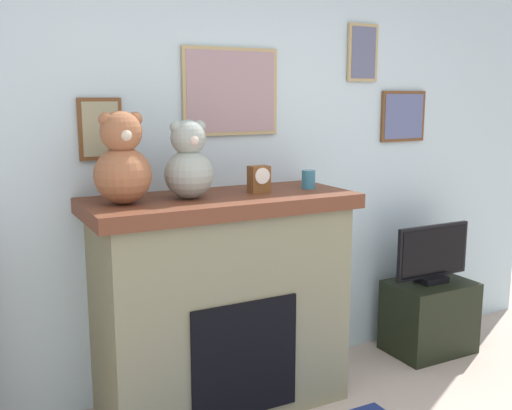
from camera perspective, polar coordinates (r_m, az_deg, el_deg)
name	(u,v)px	position (r m, az deg, el deg)	size (l,w,h in m)	color
back_wall	(220,171)	(3.57, -3.47, 3.34)	(5.20, 0.15, 2.60)	silver
fireplace	(221,302)	(3.34, -3.37, -9.31)	(1.46, 0.65, 1.22)	gray
tv_stand	(429,316)	(4.32, 16.37, -10.28)	(0.57, 0.40, 0.50)	black
television	(433,255)	(4.18, 16.68, -4.63)	(0.60, 0.14, 0.40)	black
candle_jar	(308,179)	(3.43, 5.08, 2.48)	(0.08, 0.08, 0.11)	teal
mantel_clock	(259,179)	(3.26, 0.29, 2.50)	(0.11, 0.08, 0.15)	brown
teddy_bear_cream	(122,163)	(2.97, -12.77, 4.01)	(0.28, 0.28, 0.46)	#985C3B
teddy_bear_brown	(189,163)	(3.08, -6.51, 4.01)	(0.25, 0.25, 0.41)	#959F94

